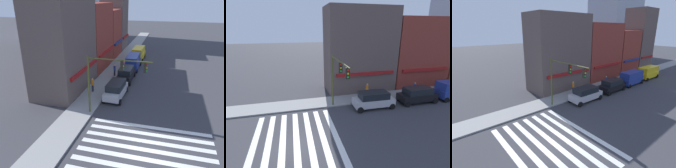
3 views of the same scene
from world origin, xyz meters
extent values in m
plane|color=#38383D|center=(0.00, 0.00, 0.00)|extent=(200.00, 200.00, 0.00)
cube|color=gray|center=(0.00, 7.50, 0.07)|extent=(120.00, 3.00, 0.15)
cube|color=silver|center=(-1.11, 0.00, 0.00)|extent=(0.51, 10.80, 0.01)
cube|color=silver|center=(0.00, 0.00, 0.00)|extent=(0.51, 10.80, 0.01)
cube|color=silver|center=(1.11, 0.00, 0.00)|extent=(0.51, 10.80, 0.01)
cube|color=silver|center=(2.23, 0.00, 0.00)|extent=(0.51, 10.80, 0.01)
cube|color=silver|center=(3.34, 0.00, 0.00)|extent=(0.51, 10.80, 0.01)
cube|color=brown|center=(9.69, 11.50, 5.85)|extent=(9.70, 5.00, 11.70)
cube|color=maroon|center=(9.69, 8.85, 3.00)|extent=(8.25, 0.30, 0.40)
cube|color=maroon|center=(19.26, 11.50, 5.24)|extent=(9.12, 5.00, 10.47)
cube|color=maroon|center=(19.26, 8.85, 3.00)|extent=(7.75, 0.30, 0.40)
cube|color=maroon|center=(27.49, 11.50, 4.54)|extent=(6.88, 5.00, 9.08)
cube|color=navy|center=(27.49, 8.85, 3.00)|extent=(5.85, 0.30, 0.40)
cube|color=brown|center=(34.41, 11.50, 6.98)|extent=(6.13, 5.00, 13.96)
cube|color=maroon|center=(34.41, 8.85, 3.00)|extent=(5.21, 0.30, 0.40)
cylinder|color=#474C1E|center=(4.50, 6.40, 3.06)|extent=(0.18, 0.18, 6.13)
cylinder|color=#474C1E|center=(4.50, 3.35, 5.93)|extent=(0.12, 6.10, 0.12)
cube|color=black|center=(4.50, 3.05, 5.40)|extent=(0.32, 0.24, 0.95)
sphere|color=red|center=(4.50, 2.92, 5.70)|extent=(0.18, 0.18, 0.18)
sphere|color=#EAAD14|center=(4.50, 2.92, 5.40)|extent=(0.18, 0.18, 0.18)
sphere|color=green|center=(4.50, 2.92, 5.10)|extent=(0.18, 0.18, 0.18)
cube|color=black|center=(4.50, 0.91, 5.40)|extent=(0.32, 0.24, 0.95)
sphere|color=red|center=(4.50, 0.78, 5.70)|extent=(0.18, 0.18, 0.18)
sphere|color=#EAAD14|center=(4.50, 0.78, 5.40)|extent=(0.18, 0.18, 0.18)
sphere|color=green|center=(4.50, 0.78, 5.10)|extent=(0.18, 0.18, 0.18)
cube|color=#B7B7BC|center=(8.94, 4.70, 0.77)|extent=(4.75, 2.03, 0.85)
cube|color=black|center=(8.94, 4.70, 1.56)|extent=(3.34, 1.84, 0.75)
cylinder|color=black|center=(7.00, 5.65, 0.34)|extent=(0.68, 0.22, 0.68)
cylinder|color=black|center=(7.00, 3.75, 0.34)|extent=(0.68, 0.22, 0.68)
cylinder|color=black|center=(10.88, 5.65, 0.34)|extent=(0.68, 0.22, 0.68)
cylinder|color=black|center=(10.88, 3.75, 0.34)|extent=(0.68, 0.22, 0.68)
cube|color=black|center=(14.88, 4.70, 0.77)|extent=(4.70, 1.91, 0.85)
cube|color=black|center=(14.88, 4.70, 1.56)|extent=(3.29, 1.76, 0.75)
cylinder|color=black|center=(12.94, 5.65, 0.34)|extent=(0.68, 0.22, 0.68)
cylinder|color=black|center=(12.94, 3.75, 0.34)|extent=(0.68, 0.22, 0.68)
cylinder|color=black|center=(16.82, 5.65, 0.34)|extent=(0.68, 0.22, 0.68)
cylinder|color=black|center=(16.82, 3.75, 0.34)|extent=(0.68, 0.22, 0.68)
cube|color=navy|center=(20.54, 4.70, 0.84)|extent=(5.03, 2.08, 1.00)
cube|color=navy|center=(20.54, 4.70, 1.84)|extent=(4.78, 1.92, 1.00)
cylinder|color=black|center=(18.45, 5.70, 0.34)|extent=(0.68, 0.22, 0.68)
cylinder|color=black|center=(18.45, 3.70, 0.34)|extent=(0.68, 0.22, 0.68)
cylinder|color=black|center=(22.63, 5.70, 0.34)|extent=(0.68, 0.22, 0.68)
cylinder|color=black|center=(22.63, 3.70, 0.34)|extent=(0.68, 0.22, 0.68)
cube|color=yellow|center=(26.72, 4.70, 0.84)|extent=(5.03, 2.08, 1.00)
cube|color=yellow|center=(26.72, 4.70, 1.84)|extent=(4.78, 1.92, 1.00)
cylinder|color=black|center=(24.63, 5.70, 0.34)|extent=(0.68, 0.22, 0.68)
cylinder|color=black|center=(24.63, 3.70, 0.34)|extent=(0.68, 0.22, 0.68)
cylinder|color=black|center=(28.81, 5.70, 0.34)|extent=(0.68, 0.22, 0.68)
cylinder|color=black|center=(28.81, 3.70, 0.34)|extent=(0.68, 0.22, 0.68)
cylinder|color=#23232D|center=(9.53, 7.89, 0.57)|extent=(0.26, 0.26, 0.85)
cylinder|color=orange|center=(9.53, 7.89, 1.35)|extent=(0.32, 0.32, 0.70)
sphere|color=tan|center=(9.53, 7.89, 1.81)|extent=(0.22, 0.22, 0.22)
cylinder|color=#23232D|center=(15.97, 6.70, 0.57)|extent=(0.26, 0.26, 0.85)
cylinder|color=#2D4C9E|center=(15.97, 6.70, 1.35)|extent=(0.32, 0.32, 0.70)
sphere|color=tan|center=(15.97, 6.70, 1.81)|extent=(0.22, 0.22, 0.22)
camera|label=1|loc=(-14.38, -1.09, 11.34)|focal=35.00mm
camera|label=2|loc=(0.20, -12.32, 9.01)|focal=28.00mm
camera|label=3|loc=(-7.53, -10.49, 9.51)|focal=28.00mm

